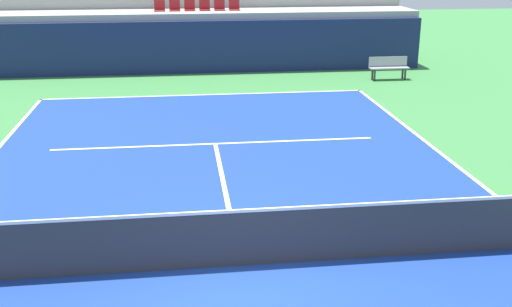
% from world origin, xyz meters
% --- Properties ---
extents(ground_plane, '(80.00, 80.00, 0.00)m').
position_xyz_m(ground_plane, '(0.00, 0.00, 0.00)').
color(ground_plane, '#387A3D').
extents(court_surface, '(11.00, 24.00, 0.01)m').
position_xyz_m(court_surface, '(0.00, 0.00, 0.01)').
color(court_surface, navy).
rests_on(court_surface, ground_plane).
extents(baseline_far, '(11.00, 0.10, 0.00)m').
position_xyz_m(baseline_far, '(0.00, 11.95, 0.01)').
color(baseline_far, white).
rests_on(baseline_far, court_surface).
extents(service_line_far, '(8.26, 0.10, 0.00)m').
position_xyz_m(service_line_far, '(0.00, 6.40, 0.01)').
color(service_line_far, white).
rests_on(service_line_far, court_surface).
extents(centre_service_line, '(0.10, 6.40, 0.00)m').
position_xyz_m(centre_service_line, '(0.00, 3.20, 0.01)').
color(centre_service_line, white).
rests_on(centre_service_line, court_surface).
extents(back_wall, '(18.13, 0.30, 2.06)m').
position_xyz_m(back_wall, '(0.00, 15.91, 1.03)').
color(back_wall, navy).
rests_on(back_wall, ground_plane).
extents(stands_tier_lower, '(18.13, 2.40, 2.32)m').
position_xyz_m(stands_tier_lower, '(0.00, 17.26, 1.16)').
color(stands_tier_lower, '#9E9E99').
rests_on(stands_tier_lower, ground_plane).
extents(stands_tier_upper, '(18.13, 2.40, 3.31)m').
position_xyz_m(stands_tier_upper, '(0.00, 19.66, 1.66)').
color(stands_tier_upper, '#9E9E99').
rests_on(stands_tier_upper, ground_plane).
extents(seating_row_lower, '(3.52, 0.44, 0.44)m').
position_xyz_m(seating_row_lower, '(0.00, 17.35, 2.45)').
color(seating_row_lower, maroon).
rests_on(seating_row_lower, stands_tier_lower).
extents(tennis_net, '(11.08, 0.08, 1.07)m').
position_xyz_m(tennis_net, '(0.00, 0.00, 0.51)').
color(tennis_net, black).
rests_on(tennis_net, court_surface).
extents(player_bench, '(1.50, 0.40, 0.85)m').
position_xyz_m(player_bench, '(7.09, 13.73, 0.51)').
color(player_bench, '#99999E').
rests_on(player_bench, ground_plane).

